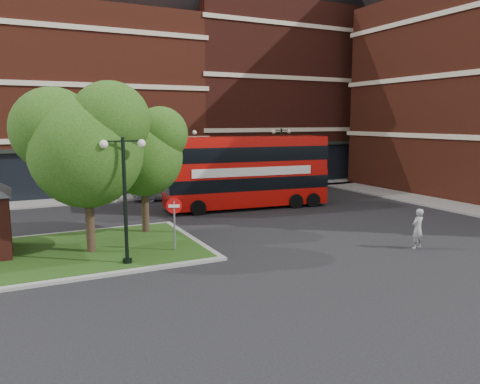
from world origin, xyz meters
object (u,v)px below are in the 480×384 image
bus (247,167)px  car_white (194,186)px  woman (418,229)px  car_silver (164,189)px

bus → car_white: size_ratio=2.49×
bus → car_white: bearing=106.4°
woman → bus: bearing=-85.1°
bus → woman: (2.37, -12.01, -1.74)m
woman → car_silver: (-6.22, 17.45, -0.15)m
woman → car_silver: size_ratio=0.41×
car_silver → car_white: bearing=-67.5°
woman → car_silver: 18.53m
woman → car_silver: woman is taller
car_silver → car_white: car_silver is taller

